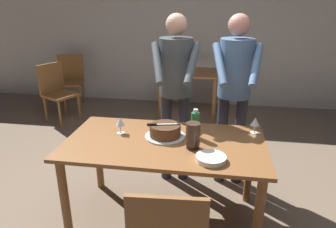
% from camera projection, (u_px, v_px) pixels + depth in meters
% --- Properties ---
extents(ground_plane, '(14.00, 14.00, 0.00)m').
position_uv_depth(ground_plane, '(165.00, 216.00, 2.77)').
color(ground_plane, '#7A6651').
extents(back_wall, '(10.00, 0.12, 2.70)m').
position_uv_depth(back_wall, '(196.00, 28.00, 5.36)').
color(back_wall, silver).
rests_on(back_wall, ground_plane).
extents(main_dining_table, '(1.63, 0.88, 0.75)m').
position_uv_depth(main_dining_table, '(165.00, 153.00, 2.54)').
color(main_dining_table, brown).
rests_on(main_dining_table, ground_plane).
extents(cake_on_platter, '(0.34, 0.34, 0.11)m').
position_uv_depth(cake_on_platter, '(165.00, 131.00, 2.57)').
color(cake_on_platter, silver).
rests_on(cake_on_platter, main_dining_table).
extents(cake_knife, '(0.27, 0.08, 0.02)m').
position_uv_depth(cake_knife, '(157.00, 124.00, 2.54)').
color(cake_knife, silver).
rests_on(cake_knife, cake_on_platter).
extents(plate_stack, '(0.22, 0.22, 0.04)m').
position_uv_depth(plate_stack, '(211.00, 158.00, 2.20)').
color(plate_stack, white).
rests_on(plate_stack, main_dining_table).
extents(wine_glass_near, '(0.08, 0.08, 0.14)m').
position_uv_depth(wine_glass_near, '(120.00, 122.00, 2.62)').
color(wine_glass_near, silver).
rests_on(wine_glass_near, main_dining_table).
extents(wine_glass_far, '(0.08, 0.08, 0.14)m').
position_uv_depth(wine_glass_far, '(255.00, 122.00, 2.62)').
color(wine_glass_far, silver).
rests_on(wine_glass_far, main_dining_table).
extents(water_bottle, '(0.07, 0.07, 0.25)m').
position_uv_depth(water_bottle, '(195.00, 125.00, 2.54)').
color(water_bottle, '#1E6B38').
rests_on(water_bottle, main_dining_table).
extents(hurricane_lamp, '(0.11, 0.11, 0.21)m').
position_uv_depth(hurricane_lamp, '(193.00, 136.00, 2.35)').
color(hurricane_lamp, black).
rests_on(hurricane_lamp, main_dining_table).
extents(person_cutting_cake, '(0.47, 0.56, 1.72)m').
position_uv_depth(person_cutting_cake, '(175.00, 82.00, 2.99)').
color(person_cutting_cake, '#2D2D38').
rests_on(person_cutting_cake, ground_plane).
extents(person_standing_beside, '(0.47, 0.55, 1.72)m').
position_uv_depth(person_standing_beside, '(235.00, 84.00, 2.93)').
color(person_standing_beside, '#2D2D38').
rests_on(person_standing_beside, ground_plane).
extents(background_table, '(1.00, 0.70, 0.74)m').
position_uv_depth(background_table, '(189.00, 81.00, 4.99)').
color(background_table, '#9E6633').
rests_on(background_table, ground_plane).
extents(background_chair_0, '(0.53, 0.53, 0.90)m').
position_uv_depth(background_chair_0, '(71.00, 78.00, 5.52)').
color(background_chair_0, '#9E6633').
rests_on(background_chair_0, ground_plane).
extents(background_chair_1, '(0.59, 0.59, 0.90)m').
position_uv_depth(background_chair_1, '(57.00, 90.00, 4.81)').
color(background_chair_1, '#9E6633').
rests_on(background_chair_1, ground_plane).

